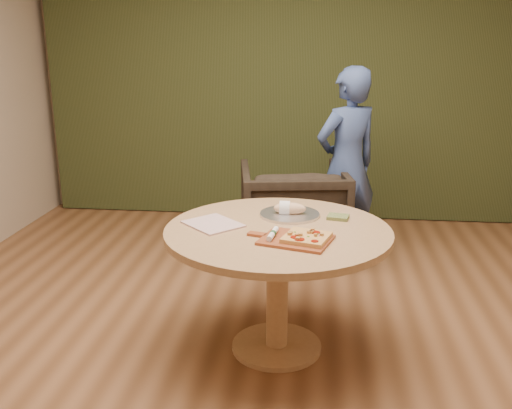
{
  "coord_description": "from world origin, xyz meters",
  "views": [
    {
      "loc": [
        0.32,
        -2.77,
        1.77
      ],
      "look_at": [
        -0.02,
        0.25,
        0.88
      ],
      "focal_mm": 40.0,
      "sensor_mm": 36.0,
      "label": 1
    }
  ],
  "objects_px": {
    "bread_roll": "(288,208)",
    "pedestal_table": "(278,252)",
    "cutlery_roll": "(273,234)",
    "serving_tray": "(290,214)",
    "flatbread_pizza": "(306,237)",
    "pizza_paddle": "(294,240)",
    "armchair": "(293,207)",
    "person_standing": "(347,165)"
  },
  "relations": [
    {
      "from": "cutlery_roll",
      "to": "bread_roll",
      "type": "bearing_deg",
      "value": 90.22
    },
    {
      "from": "cutlery_roll",
      "to": "bread_roll",
      "type": "height_order",
      "value": "bread_roll"
    },
    {
      "from": "flatbread_pizza",
      "to": "person_standing",
      "type": "distance_m",
      "value": 1.78
    },
    {
      "from": "bread_roll",
      "to": "cutlery_roll",
      "type": "bearing_deg",
      "value": -97.73
    },
    {
      "from": "cutlery_roll",
      "to": "armchair",
      "type": "xyz_separation_m",
      "value": [
        0.03,
        1.68,
        -0.35
      ]
    },
    {
      "from": "pedestal_table",
      "to": "flatbread_pizza",
      "type": "distance_m",
      "value": 0.31
    },
    {
      "from": "cutlery_roll",
      "to": "person_standing",
      "type": "distance_m",
      "value": 1.79
    },
    {
      "from": "cutlery_roll",
      "to": "person_standing",
      "type": "xyz_separation_m",
      "value": [
        0.45,
        1.73,
        0.0
      ]
    },
    {
      "from": "flatbread_pizza",
      "to": "pizza_paddle",
      "type": "bearing_deg",
      "value": 169.98
    },
    {
      "from": "pizza_paddle",
      "to": "bread_roll",
      "type": "height_order",
      "value": "bread_roll"
    },
    {
      "from": "pizza_paddle",
      "to": "armchair",
      "type": "xyz_separation_m",
      "value": [
        -0.08,
        1.7,
        -0.33
      ]
    },
    {
      "from": "serving_tray",
      "to": "armchair",
      "type": "relative_size",
      "value": 0.41
    },
    {
      "from": "serving_tray",
      "to": "bread_roll",
      "type": "distance_m",
      "value": 0.04
    },
    {
      "from": "pedestal_table",
      "to": "armchair",
      "type": "height_order",
      "value": "armchair"
    },
    {
      "from": "flatbread_pizza",
      "to": "cutlery_roll",
      "type": "height_order",
      "value": "flatbread_pizza"
    },
    {
      "from": "cutlery_roll",
      "to": "armchair",
      "type": "bearing_deg",
      "value": 96.94
    },
    {
      "from": "pedestal_table",
      "to": "bread_roll",
      "type": "height_order",
      "value": "bread_roll"
    },
    {
      "from": "pedestal_table",
      "to": "serving_tray",
      "type": "distance_m",
      "value": 0.29
    },
    {
      "from": "cutlery_roll",
      "to": "serving_tray",
      "type": "bearing_deg",
      "value": 89.05
    },
    {
      "from": "bread_roll",
      "to": "pedestal_table",
      "type": "bearing_deg",
      "value": -99.9
    },
    {
      "from": "bread_roll",
      "to": "person_standing",
      "type": "height_order",
      "value": "person_standing"
    },
    {
      "from": "flatbread_pizza",
      "to": "serving_tray",
      "type": "height_order",
      "value": "flatbread_pizza"
    },
    {
      "from": "pizza_paddle",
      "to": "serving_tray",
      "type": "relative_size",
      "value": 1.33
    },
    {
      "from": "serving_tray",
      "to": "bread_roll",
      "type": "height_order",
      "value": "bread_roll"
    },
    {
      "from": "armchair",
      "to": "person_standing",
      "type": "height_order",
      "value": "person_standing"
    },
    {
      "from": "pedestal_table",
      "to": "cutlery_roll",
      "type": "distance_m",
      "value": 0.25
    },
    {
      "from": "serving_tray",
      "to": "bread_roll",
      "type": "relative_size",
      "value": 1.84
    },
    {
      "from": "flatbread_pizza",
      "to": "bread_roll",
      "type": "height_order",
      "value": "bread_roll"
    },
    {
      "from": "armchair",
      "to": "flatbread_pizza",
      "type": "bearing_deg",
      "value": 85.9
    },
    {
      "from": "serving_tray",
      "to": "pizza_paddle",
      "type": "bearing_deg",
      "value": -83.92
    },
    {
      "from": "bread_roll",
      "to": "serving_tray",
      "type": "bearing_deg",
      "value": -0.0
    },
    {
      "from": "pizza_paddle",
      "to": "flatbread_pizza",
      "type": "height_order",
      "value": "flatbread_pizza"
    },
    {
      "from": "bread_roll",
      "to": "armchair",
      "type": "bearing_deg",
      "value": 91.28
    },
    {
      "from": "serving_tray",
      "to": "cutlery_roll",
      "type": "bearing_deg",
      "value": -98.9
    },
    {
      "from": "pedestal_table",
      "to": "serving_tray",
      "type": "height_order",
      "value": "serving_tray"
    },
    {
      "from": "flatbread_pizza",
      "to": "person_standing",
      "type": "relative_size",
      "value": 0.17
    },
    {
      "from": "pizza_paddle",
      "to": "flatbread_pizza",
      "type": "xyz_separation_m",
      "value": [
        0.06,
        -0.01,
        0.02
      ]
    },
    {
      "from": "armchair",
      "to": "pedestal_table",
      "type": "bearing_deg",
      "value": 80.39
    },
    {
      "from": "pizza_paddle",
      "to": "serving_tray",
      "type": "height_order",
      "value": "serving_tray"
    },
    {
      "from": "cutlery_roll",
      "to": "serving_tray",
      "type": "distance_m",
      "value": 0.43
    },
    {
      "from": "pedestal_table",
      "to": "armchair",
      "type": "distance_m",
      "value": 1.52
    },
    {
      "from": "flatbread_pizza",
      "to": "person_standing",
      "type": "height_order",
      "value": "person_standing"
    }
  ]
}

